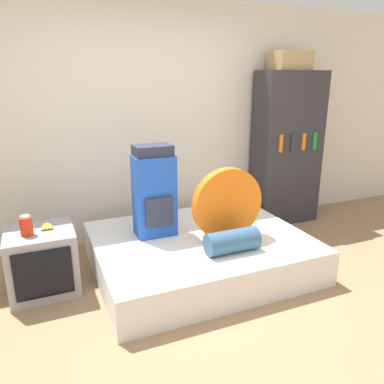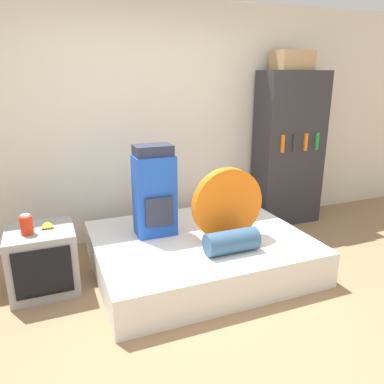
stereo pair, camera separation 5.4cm
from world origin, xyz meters
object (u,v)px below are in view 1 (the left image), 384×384
Objects in this scene: backpack at (154,192)px; television at (43,261)px; sleeping_roll at (232,241)px; cardboard_box at (290,61)px; tent_bag at (227,204)px; canister at (26,226)px; bookshelf at (287,149)px.

backpack is 1.14m from television.
cardboard_box is (1.37, 1.20, 1.54)m from sleeping_roll.
tent_bag reaches higher than canister.
canister is 3.11m from bookshelf.
sleeping_roll is (0.49, -0.64, -0.32)m from backpack.
tent_bag is 1.69m from television.
sleeping_roll is 2.39m from cardboard_box.
backpack is 1.28× the size of tent_bag.
backpack is at bearing -163.03° from cardboard_box.
sleeping_roll is at bearing -108.59° from tent_bag.
canister reaches higher than sleeping_roll.
bookshelf is (1.31, 0.91, 0.26)m from tent_bag.
canister is (-1.61, 0.51, 0.21)m from sleeping_roll.
sleeping_roll is at bearing -139.86° from bookshelf.
backpack is 1.83× the size of sleeping_roll.
bookshelf reaches higher than backpack.
television is 3.07m from bookshelf.
television is 3.31× the size of canister.
backpack is 1.98m from bookshelf.
sleeping_roll is (-0.09, -0.28, -0.24)m from tent_bag.
backpack is at bearing 4.18° from television.
cardboard_box reaches higher than backpack.
cardboard_box is (2.99, 0.70, 1.33)m from canister.
bookshelf is 4.25× the size of cardboard_box.
bookshelf is at bearing 40.14° from sleeping_roll.
backpack is at bearing -163.89° from bookshelf.
cardboard_box is at bearing 35.97° from tent_bag.
canister is at bearing -167.37° from bookshelf.
canister is 0.39× the size of cardboard_box.
bookshelf is at bearing 12.00° from television.
tent_bag is 1.55× the size of cardboard_box.
bookshelf is at bearing 12.63° from canister.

